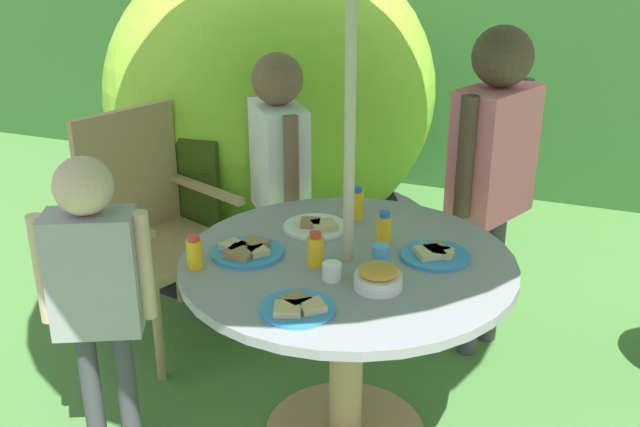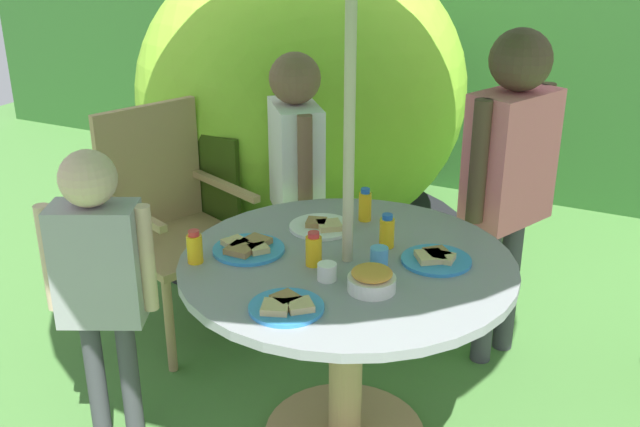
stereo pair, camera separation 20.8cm
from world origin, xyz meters
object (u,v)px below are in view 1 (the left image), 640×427
garden_table (347,310)px  plate_far_left (435,254)px  juice_bottle_near_left (384,229)px  juice_bottle_center_back (315,250)px  plate_center_front (316,226)px  child_in_white_shirt (279,160)px  juice_bottle_mid_left (195,253)px  cup_near (381,256)px  wooden_chair (149,218)px  child_in_grey_shirt (94,274)px  dome_tent (273,93)px  child_in_pink_shirt (494,153)px  plate_near_right (298,307)px  cup_far (332,271)px  snack_bowl (378,277)px  plate_far_right (247,251)px  juice_bottle_mid_right (357,204)px

garden_table → plate_far_left: size_ratio=4.83×
juice_bottle_near_left → juice_bottle_center_back: juice_bottle_near_left is taller
juice_bottle_near_left → juice_bottle_center_back: 0.29m
plate_center_front → child_in_white_shirt: bearing=127.3°
juice_bottle_mid_left → cup_near: bearing=21.8°
wooden_chair → plate_center_front: size_ratio=4.35×
child_in_white_shirt → child_in_grey_shirt: 1.03m
dome_tent → juice_bottle_near_left: dome_tent is taller
dome_tent → child_in_pink_shirt: (1.35, -0.85, 0.06)m
wooden_chair → juice_bottle_near_left: bearing=-81.5°
child_in_white_shirt → juice_bottle_center_back: bearing=-7.9°
garden_table → wooden_chair: wooden_chair is taller
garden_table → plate_near_right: (-0.03, -0.38, 0.21)m
wooden_chair → cup_far: (1.06, -0.57, 0.20)m
wooden_chair → juice_bottle_center_back: bearing=-95.6°
child_in_white_shirt → juice_bottle_center_back: (0.45, -0.73, -0.03)m
child_in_white_shirt → child_in_grey_shirt: size_ratio=1.14×
plate_center_front → cup_far: 0.40m
snack_bowl → plate_far_right: snack_bowl is taller
child_in_pink_shirt → plate_far_right: size_ratio=5.71×
dome_tent → child_in_pink_shirt: size_ratio=1.54×
child_in_white_shirt → cup_near: bearing=5.2°
plate_near_right → juice_bottle_mid_right: 0.72m
snack_bowl → plate_far_left: bearing=67.0°
juice_bottle_center_back → cup_near: size_ratio=1.59×
plate_far_right → juice_bottle_mid_right: 0.50m
child_in_pink_shirt → wooden_chair: bearing=-51.2°
juice_bottle_mid_left → cup_far: juice_bottle_mid_left is taller
juice_bottle_near_left → juice_bottle_mid_right: 0.24m
child_in_grey_shirt → cup_far: 0.78m
wooden_chair → plate_far_right: (0.72, -0.50, 0.19)m
dome_tent → cup_far: (1.01, -1.81, -0.08)m
snack_bowl → plate_far_left: 0.30m
child_in_pink_shirt → child_in_grey_shirt: bearing=-20.2°
snack_bowl → cup_far: 0.15m
garden_table → wooden_chair: bearing=158.6°
juice_bottle_mid_right → cup_far: 0.50m
juice_bottle_center_back → dome_tent: bearing=118.1°
child_in_grey_shirt → snack_bowl: (0.91, 0.20, 0.06)m
juice_bottle_center_back → child_in_pink_shirt: bearing=64.0°
juice_bottle_near_left → cup_far: bearing=-104.2°
child_in_pink_shirt → juice_bottle_mid_left: child_in_pink_shirt is taller
wooden_chair → dome_tent: bearing=19.2°
juice_bottle_mid_left → plate_near_right: bearing=-19.0°
cup_far → juice_bottle_center_back: bearing=138.2°
juice_bottle_center_back → cup_far: 0.12m
wooden_chair → plate_center_front: bearing=-82.7°
snack_bowl → plate_far_right: 0.49m
child_in_white_shirt → plate_far_right: size_ratio=5.16×
child_in_grey_shirt → plate_far_left: child_in_grey_shirt is taller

